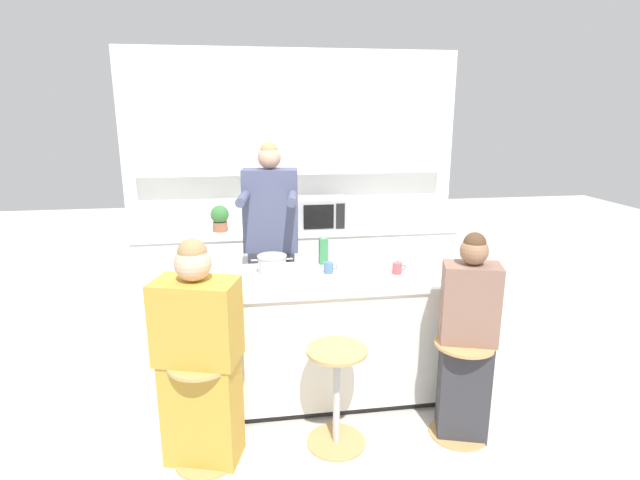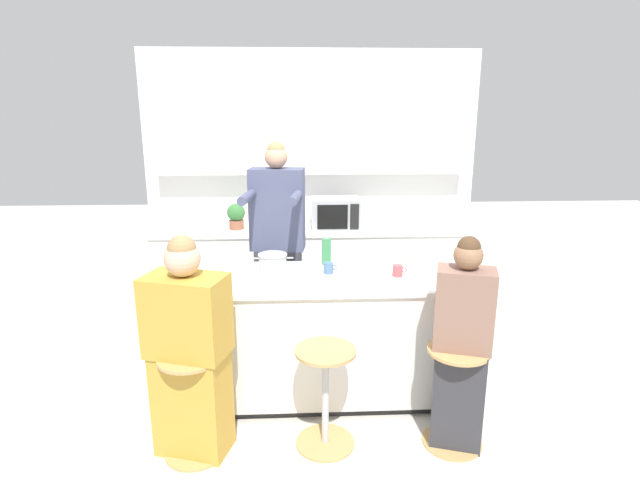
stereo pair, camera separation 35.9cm
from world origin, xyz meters
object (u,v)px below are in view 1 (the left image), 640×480
bar_stool_center (337,392)px  person_wrapped_blanket (199,360)px  kitchen_island (322,335)px  cooking_pot (272,264)px  coffee_cup_far (397,268)px  microwave (320,213)px  bar_stool_leftmost (203,407)px  coffee_cup_near (329,268)px  bar_stool_rightmost (462,384)px  person_cooking (272,257)px  fruit_bowl (194,287)px  potted_plant (220,217)px  person_seated_near (466,346)px  juice_carton (323,251)px

bar_stool_center → person_wrapped_blanket: size_ratio=0.47×
kitchen_island → cooking_pot: 0.65m
coffee_cup_far → microwave: size_ratio=0.21×
bar_stool_leftmost → coffee_cup_near: (0.88, 0.72, 0.61)m
coffee_cup_near → coffee_cup_far: same height
cooking_pot → microwave: microwave is taller
kitchen_island → coffee_cup_far: bearing=-2.4°
kitchen_island → bar_stool_leftmost: (-0.82, -0.66, -0.10)m
bar_stool_rightmost → person_cooking: 1.78m
kitchen_island → bar_stool_center: 0.62m
fruit_bowl → coffee_cup_near: coffee_cup_near is taller
coffee_cup_far → bar_stool_rightmost: bearing=-66.9°
bar_stool_leftmost → person_wrapped_blanket: (-0.01, 0.04, 0.29)m
person_wrapped_blanket → potted_plant: (0.05, 2.21, 0.39)m
bar_stool_leftmost → potted_plant: (0.04, 2.25, 0.69)m
bar_stool_leftmost → bar_stool_rightmost: same height
person_seated_near → kitchen_island: bearing=161.0°
fruit_bowl → bar_stool_center: bearing=-24.9°
person_seated_near → cooking_pot: 1.45m
kitchen_island → person_cooking: (-0.32, 0.60, 0.45)m
juice_carton → coffee_cup_far: bearing=-33.0°
bar_stool_center → person_seated_near: size_ratio=0.48×
bar_stool_leftmost → fruit_bowl: (-0.06, 0.45, 0.60)m
bar_stool_center → bar_stool_rightmost: (0.82, -0.03, 0.00)m
kitchen_island → bar_stool_leftmost: bearing=-141.4°
kitchen_island → person_seated_near: 1.06m
potted_plant → bar_stool_leftmost: bearing=-91.1°
kitchen_island → fruit_bowl: 1.03m
fruit_bowl → coffee_cup_far: 1.44m
person_wrapped_blanket → fruit_bowl: 0.52m
kitchen_island → coffee_cup_far: (0.56, -0.02, 0.50)m
kitchen_island → person_seated_near: person_seated_near is taller
juice_carton → cooking_pot: bearing=-157.0°
person_cooking → fruit_bowl: size_ratio=9.48×
person_wrapped_blanket → kitchen_island: bearing=53.5°
bar_stool_center → bar_stool_rightmost: same height
bar_stool_leftmost → microwave: 2.55m
person_wrapped_blanket → microwave: size_ratio=2.91×
person_cooking → juice_carton: (0.38, -0.30, 0.12)m
bar_stool_rightmost → person_cooking: person_cooking is taller
bar_stool_center → fruit_bowl: (-0.88, 0.41, 0.60)m
bar_stool_leftmost → juice_carton: juice_carton is taller
coffee_cup_far → bar_stool_leftmost: bearing=-155.3°
kitchen_island → coffee_cup_near: size_ratio=19.98×
person_seated_near → microwave: (-0.61, 2.18, 0.45)m
person_wrapped_blanket → coffee_cup_far: size_ratio=13.53×
kitchen_island → microwave: bearing=81.5°
person_seated_near → potted_plant: bearing=143.5°
cooking_pot → coffee_cup_near: (0.41, -0.06, -0.03)m
person_cooking → potted_plant: size_ratio=7.08×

